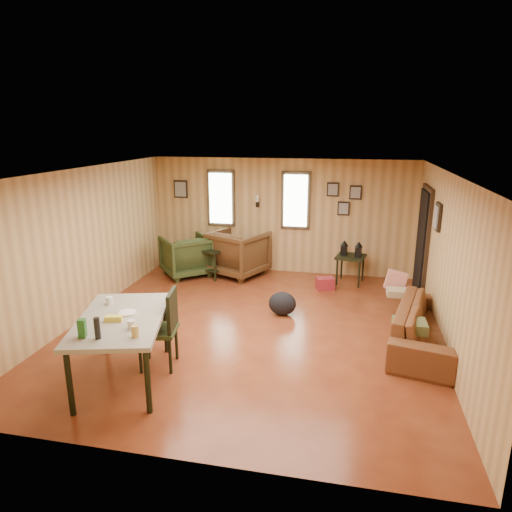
{
  "coord_description": "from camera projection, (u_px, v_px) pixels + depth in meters",
  "views": [
    {
      "loc": [
        1.41,
        -6.37,
        3.0
      ],
      "look_at": [
        0.0,
        0.4,
        1.05
      ],
      "focal_mm": 32.0,
      "sensor_mm": 36.0,
      "label": 1
    }
  ],
  "objects": [
    {
      "name": "sofa_pillows",
      "position": [
        403.0,
        304.0,
        6.68
      ],
      "size": [
        0.46,
        1.82,
        0.38
      ],
      "rotation": [
        0.0,
        0.0,
        0.02
      ],
      "color": "#4A512D",
      "rests_on": "sofa"
    },
    {
      "name": "sofa",
      "position": [
        429.0,
        319.0,
        6.38
      ],
      "size": [
        1.06,
        2.18,
        0.82
      ],
      "primitive_type": "imported",
      "rotation": [
        0.0,
        0.0,
        1.35
      ],
      "color": "brown",
      "rests_on": "ground"
    },
    {
      "name": "cooler",
      "position": [
        325.0,
        283.0,
        8.75
      ],
      "size": [
        0.39,
        0.33,
        0.23
      ],
      "rotation": [
        0.0,
        0.0,
        0.34
      ],
      "color": "maroon",
      "rests_on": "ground"
    },
    {
      "name": "side_table",
      "position": [
        351.0,
        254.0,
        8.99
      ],
      "size": [
        0.63,
        0.63,
        0.87
      ],
      "rotation": [
        0.0,
        0.0,
        -0.18
      ],
      "color": "black",
      "rests_on": "ground"
    },
    {
      "name": "dining_chair",
      "position": [
        164.0,
        325.0,
        5.8
      ],
      "size": [
        0.54,
        0.54,
        1.04
      ],
      "rotation": [
        0.0,
        0.0,
        0.17
      ],
      "color": "#2E3B1A",
      "rests_on": "ground"
    },
    {
      "name": "end_table",
      "position": [
        212.0,
        257.0,
        9.42
      ],
      "size": [
        0.75,
        0.72,
        0.75
      ],
      "rotation": [
        0.0,
        0.0,
        -0.39
      ],
      "color": "black",
      "rests_on": "ground"
    },
    {
      "name": "dining_table",
      "position": [
        121.0,
        323.0,
        5.42
      ],
      "size": [
        1.36,
        1.82,
        1.07
      ],
      "rotation": [
        0.0,
        0.0,
        0.26
      ],
      "color": "gray",
      "rests_on": "ground"
    },
    {
      "name": "backpack",
      "position": [
        282.0,
        304.0,
        7.53
      ],
      "size": [
        0.55,
        0.48,
        0.39
      ],
      "rotation": [
        0.0,
        0.0,
        -0.35
      ],
      "color": "black",
      "rests_on": "ground"
    },
    {
      "name": "recliner_brown",
      "position": [
        239.0,
        251.0,
        9.5
      ],
      "size": [
        1.32,
        1.29,
        1.05
      ],
      "primitive_type": "imported",
      "rotation": [
        0.0,
        0.0,
        2.71
      ],
      "color": "#4C2F16",
      "rests_on": "ground"
    },
    {
      "name": "recliner_green",
      "position": [
        186.0,
        254.0,
        9.5
      ],
      "size": [
        1.24,
        1.23,
        0.93
      ],
      "primitive_type": "imported",
      "rotation": [
        0.0,
        0.0,
        -2.43
      ],
      "color": "#2E3B1A",
      "rests_on": "ground"
    },
    {
      "name": "room",
      "position": [
        265.0,
        249.0,
        6.99
      ],
      "size": [
        5.54,
        6.04,
        2.44
      ],
      "color": "brown",
      "rests_on": "ground"
    }
  ]
}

